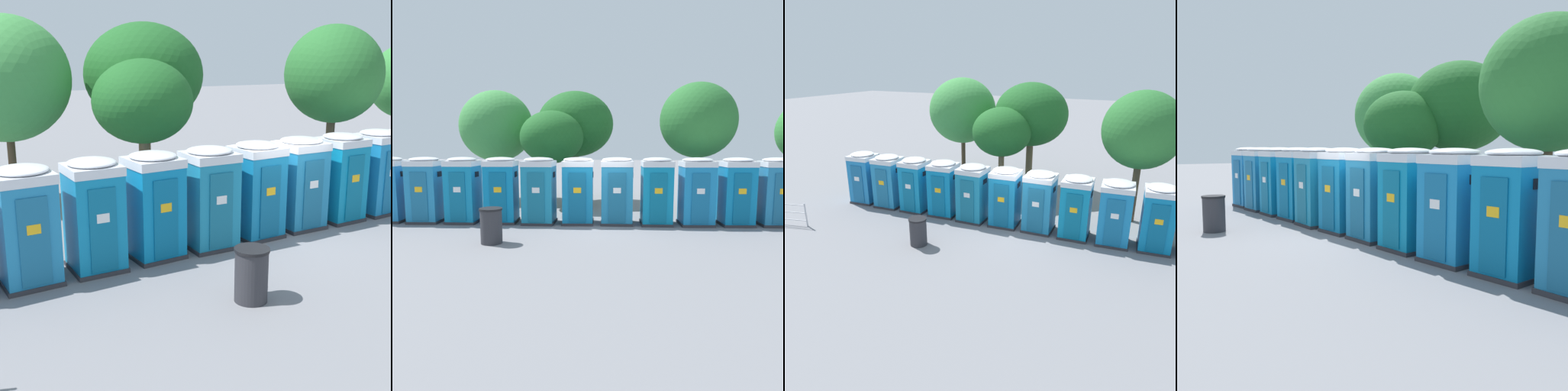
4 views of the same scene
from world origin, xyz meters
TOP-DOWN VIEW (x-y plane):
  - ground_plane at (0.00, 0.00)m, footprint 120.00×120.00m
  - portapotty_1 at (-6.70, 0.00)m, footprint 1.28×1.28m
  - portapotty_2 at (-5.22, 0.10)m, footprint 1.19×1.23m
  - portapotty_3 at (-3.74, 0.21)m, footprint 1.29×1.30m
  - portapotty_4 at (-2.25, 0.21)m, footprint 1.23×1.22m
  - portapotty_5 at (-0.76, 0.35)m, footprint 1.28×1.29m
  - portapotty_6 at (0.72, 0.44)m, footprint 1.25×1.24m
  - portapotty_7 at (2.21, 0.48)m, footprint 1.22×1.26m
  - portapotty_8 at (3.70, 0.54)m, footprint 1.31×1.30m
  - portapotty_9 at (5.18, 0.67)m, footprint 1.26×1.29m
  - portapotty_10 at (6.66, 0.79)m, footprint 1.27×1.25m
  - street_tree_0 at (-2.46, 3.88)m, footprint 2.99×2.99m
  - street_tree_1 at (4.12, 3.17)m, footprint 3.29×3.29m
  - street_tree_2 at (-5.92, 6.16)m, footprint 3.89×3.89m
  - street_tree_3 at (-1.61, 5.84)m, footprint 3.92×3.92m
  - trash_can at (-3.03, -2.90)m, footprint 0.70×0.70m

SIDE VIEW (x-z plane):
  - ground_plane at x=0.00m, z-range 0.00..0.00m
  - trash_can at x=-3.03m, z-range 0.00..1.10m
  - portapotty_10 at x=6.66m, z-range 0.01..2.55m
  - portapotty_8 at x=3.70m, z-range 0.01..2.55m
  - portapotty_6 at x=0.72m, z-range 0.01..2.55m
  - portapotty_4 at x=-2.25m, z-range 0.01..2.55m
  - portapotty_3 at x=-3.74m, z-range 0.01..2.55m
  - portapotty_1 at x=-6.70m, z-range 0.01..2.55m
  - portapotty_5 at x=-0.76m, z-range 0.01..2.55m
  - portapotty_7 at x=2.21m, z-range 0.01..2.55m
  - portapotty_9 at x=5.18m, z-range 0.01..2.55m
  - portapotty_2 at x=-5.22m, z-range 0.01..2.55m
  - street_tree_0 at x=-2.46m, z-range 1.04..5.63m
  - street_tree_2 at x=-5.92m, z-range 1.05..6.90m
  - street_tree_3 at x=-1.61m, z-range 1.17..6.88m
  - street_tree_1 at x=4.12m, z-range 1.20..6.86m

